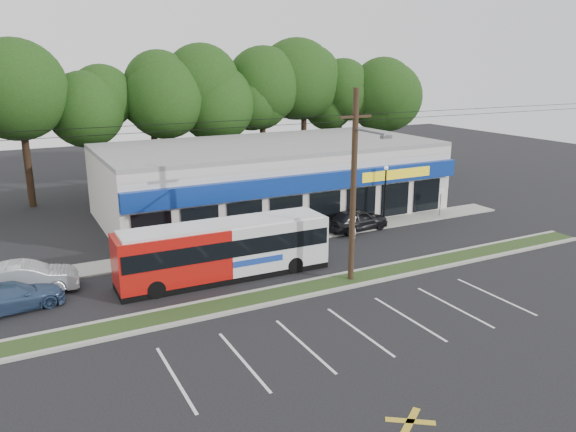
% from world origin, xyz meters
% --- Properties ---
extents(ground, '(120.00, 120.00, 0.00)m').
position_xyz_m(ground, '(0.00, 0.00, 0.00)').
color(ground, black).
rests_on(ground, ground).
extents(grass_strip, '(40.00, 1.60, 0.12)m').
position_xyz_m(grass_strip, '(0.00, 1.00, 0.06)').
color(grass_strip, '#263D19').
rests_on(grass_strip, ground).
extents(curb_south, '(40.00, 0.25, 0.14)m').
position_xyz_m(curb_south, '(0.00, 0.15, 0.07)').
color(curb_south, '#9E9E93').
rests_on(curb_south, ground).
extents(curb_north, '(40.00, 0.25, 0.14)m').
position_xyz_m(curb_north, '(0.00, 1.85, 0.07)').
color(curb_north, '#9E9E93').
rests_on(curb_north, ground).
extents(sidewalk, '(32.00, 2.20, 0.10)m').
position_xyz_m(sidewalk, '(5.00, 9.00, 0.05)').
color(sidewalk, '#9E9E93').
rests_on(sidewalk, ground).
extents(strip_mall, '(25.00, 12.55, 5.30)m').
position_xyz_m(strip_mall, '(5.50, 15.91, 2.65)').
color(strip_mall, beige).
rests_on(strip_mall, ground).
extents(utility_pole, '(50.00, 2.77, 10.00)m').
position_xyz_m(utility_pole, '(2.83, 0.93, 5.41)').
color(utility_pole, black).
rests_on(utility_pole, ground).
extents(lamp_post, '(0.30, 0.30, 4.25)m').
position_xyz_m(lamp_post, '(11.00, 8.80, 2.67)').
color(lamp_post, black).
rests_on(lamp_post, ground).
extents(sign_post, '(0.45, 0.10, 2.23)m').
position_xyz_m(sign_post, '(16.00, 8.57, 1.56)').
color(sign_post, '#59595E').
rests_on(sign_post, ground).
extents(tree_line, '(46.76, 6.76, 11.83)m').
position_xyz_m(tree_line, '(4.00, 26.00, 8.42)').
color(tree_line, black).
rests_on(tree_line, ground).
extents(metrobus, '(11.47, 2.61, 3.08)m').
position_xyz_m(metrobus, '(-2.70, 4.50, 1.63)').
color(metrobus, '#B4130D').
rests_on(metrobus, ground).
extents(car_dark, '(4.71, 2.25, 1.55)m').
position_xyz_m(car_dark, '(8.47, 8.50, 0.78)').
color(car_dark, black).
rests_on(car_dark, ground).
extents(car_silver, '(5.06, 2.22, 1.62)m').
position_xyz_m(car_silver, '(-12.29, 7.00, 0.81)').
color(car_silver, '#A4A7AB').
rests_on(car_silver, ground).
extents(car_blue, '(4.81, 2.49, 1.33)m').
position_xyz_m(car_blue, '(-13.00, 5.20, 0.67)').
color(car_blue, navy).
rests_on(car_blue, ground).
extents(pedestrian_a, '(0.69, 0.62, 1.58)m').
position_xyz_m(pedestrian_a, '(7.15, 6.97, 0.79)').
color(pedestrian_a, white).
rests_on(pedestrian_a, ground).
extents(pedestrian_b, '(1.02, 0.87, 1.82)m').
position_xyz_m(pedestrian_b, '(3.52, 6.71, 0.91)').
color(pedestrian_b, beige).
rests_on(pedestrian_b, ground).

